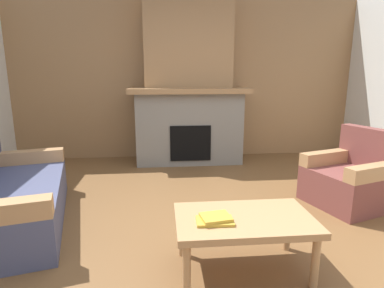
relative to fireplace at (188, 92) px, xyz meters
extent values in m
plane|color=brown|center=(0.00, -2.62, -1.16)|extent=(9.00, 9.00, 0.00)
cube|color=#997047|center=(0.00, 0.38, 0.19)|extent=(6.00, 0.12, 2.70)
cube|color=gray|center=(0.00, -0.03, -0.59)|extent=(1.70, 0.70, 1.15)
cube|color=black|center=(0.00, -0.36, -0.78)|extent=(0.64, 0.08, 0.56)
cube|color=#997047|center=(0.00, -0.08, 0.03)|extent=(1.90, 0.82, 0.08)
cube|color=#997047|center=(0.00, 0.07, 0.80)|extent=(1.40, 0.50, 1.47)
cube|color=#474C6B|center=(-1.87, -2.19, -0.96)|extent=(1.25, 1.95, 0.40)
cube|color=tan|center=(-2.07, -1.39, -0.69)|extent=(0.85, 0.36, 0.15)
cube|color=brown|center=(1.62, -2.03, -0.96)|extent=(0.96, 0.96, 0.40)
cube|color=brown|center=(1.92, -1.94, -0.54)|extent=(0.37, 0.77, 0.45)
cube|color=tan|center=(1.53, -1.74, -0.69)|extent=(0.77, 0.37, 0.15)
cube|color=tan|center=(1.72, -2.33, -0.69)|extent=(0.77, 0.37, 0.15)
cube|color=tan|center=(0.15, -3.11, -0.76)|extent=(1.00, 0.60, 0.05)
cylinder|color=tan|center=(-0.29, -3.35, -0.97)|extent=(0.06, 0.06, 0.38)
cylinder|color=tan|center=(0.59, -3.35, -0.97)|extent=(0.06, 0.06, 0.38)
cylinder|color=tan|center=(-0.29, -2.87, -0.97)|extent=(0.06, 0.06, 0.38)
cylinder|color=tan|center=(0.59, -2.87, -0.97)|extent=(0.06, 0.06, 0.38)
cube|color=gold|center=(-0.08, -3.18, -0.72)|extent=(0.26, 0.17, 0.02)
cube|color=gold|center=(-0.07, -3.16, -0.70)|extent=(0.23, 0.20, 0.02)
camera|label=1|loc=(-0.43, -5.16, 0.28)|focal=29.22mm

